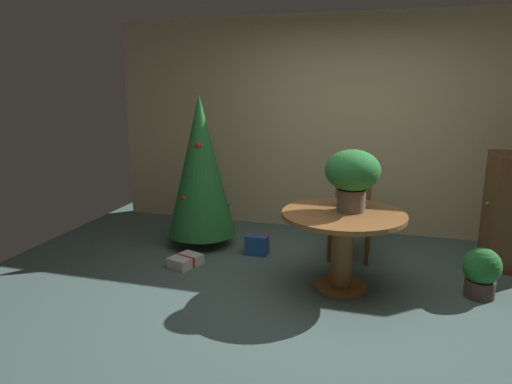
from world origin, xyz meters
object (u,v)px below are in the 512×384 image
Objects in this scene: wooden_chair_far at (352,203)px; potted_plant at (481,271)px; round_dining_table at (343,234)px; holiday_tree at (201,166)px; gift_box_blue at (257,245)px; gift_box_cream at (185,261)px; flower_vase at (352,174)px.

wooden_chair_far is 1.42m from potted_plant.
round_dining_table is 1.85m from holiday_tree.
gift_box_cream is (-0.60, -0.52, -0.05)m from gift_box_blue.
round_dining_table is 1.23m from gift_box_blue.
potted_plant is (1.11, 0.10, -0.80)m from flower_vase.
round_dining_table is 0.92m from wooden_chair_far.
holiday_tree is 2.95m from potted_plant.
gift_box_blue is 0.67× the size of gift_box_cream.
round_dining_table is 0.64× the size of holiday_tree.
potted_plant is (2.81, -0.59, -0.68)m from holiday_tree.
holiday_tree reaches higher than wooden_chair_far.
wooden_chair_far is at bearing 147.45° from potted_plant.
gift_box_cream is at bearing -83.05° from holiday_tree.
holiday_tree is at bearing 168.14° from potted_plant.
round_dining_table is 2.44× the size of potted_plant.
flower_vase is 1.49m from gift_box_blue.
flower_vase reaches higher than wooden_chair_far.
potted_plant reaches higher than gift_box_cream.
holiday_tree is (-1.70, 0.69, -0.13)m from flower_vase.
gift_box_blue is at bearing 146.39° from round_dining_table.
holiday_tree is 6.87× the size of gift_box_blue.
potted_plant is (2.13, -0.47, 0.13)m from gift_box_blue.
round_dining_table is 1.99× the size of flower_vase.
holiday_tree is at bearing 169.86° from gift_box_blue.
flower_vase is at bearing -29.24° from gift_box_blue.
flower_vase is 2.19× the size of gift_box_blue.
holiday_tree is at bearing 155.12° from round_dining_table.
flower_vase is 1.23× the size of potted_plant.
holiday_tree reaches higher than gift_box_blue.
potted_plant is at bearing -32.55° from wooden_chair_far.
wooden_chair_far is at bearing 90.00° from round_dining_table.
round_dining_table is at bearing -90.00° from wooden_chair_far.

